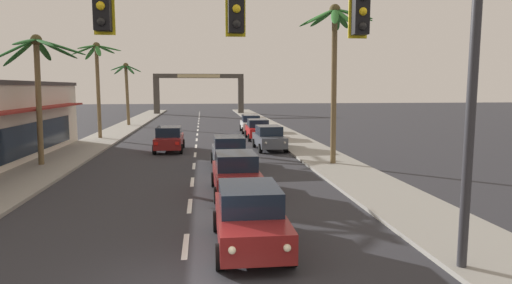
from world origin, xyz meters
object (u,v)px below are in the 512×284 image
object	(u,v)px
sedan_oncoming_far	(169,139)
sedan_parked_nearest_kerb	(251,124)
sedan_third_in_queue	(236,173)
town_gateway_arch	(199,88)
sedan_parked_mid_kerb	(269,138)
palm_left_farthest	(126,81)
sedan_fifth_in_queue	(229,152)
palm_left_second	(38,66)
palm_left_third	(97,68)
sedan_parked_far_kerb	(258,129)
palm_right_second	(335,43)
traffic_signal_mast	(317,42)
sedan_lead_at_stop_bar	(250,216)

from	to	relation	value
sedan_oncoming_far	sedan_parked_nearest_kerb	xyz separation A→B (m)	(6.92, 11.85, 0.00)
sedan_third_in_queue	town_gateway_arch	xyz separation A→B (m)	(-1.85, 55.27, 3.40)
sedan_parked_mid_kerb	palm_left_farthest	size ratio (longest dim) A/B	0.63
palm_left_farthest	sedan_oncoming_far	bearing A→B (deg)	-73.38
sedan_parked_mid_kerb	sedan_parked_nearest_kerb	bearing A→B (deg)	89.86
sedan_fifth_in_queue	palm_left_second	distance (m)	11.21
palm_left_third	palm_left_second	bearing A→B (deg)	-90.48
palm_left_second	sedan_parked_mid_kerb	bearing A→B (deg)	20.88
sedan_parked_far_kerb	town_gateway_arch	distance (m)	37.02
palm_left_third	palm_right_second	bearing A→B (deg)	-42.27
sedan_parked_nearest_kerb	palm_left_third	bearing A→B (deg)	-161.97
traffic_signal_mast	sedan_parked_mid_kerb	bearing A→B (deg)	84.10
palm_right_second	sedan_parked_far_kerb	bearing A→B (deg)	101.40
sedan_parked_far_kerb	palm_left_farthest	bearing A→B (deg)	132.06
sedan_parked_nearest_kerb	sedan_parked_far_kerb	size ratio (longest dim) A/B	1.00
palm_right_second	sedan_third_in_queue	bearing A→B (deg)	-134.75
sedan_fifth_in_queue	sedan_parked_far_kerb	world-z (taller)	same
sedan_parked_mid_kerb	town_gateway_arch	bearing A→B (deg)	96.81
sedan_parked_mid_kerb	sedan_parked_far_kerb	size ratio (longest dim) A/B	1.00
sedan_lead_at_stop_bar	palm_left_second	bearing A→B (deg)	126.40
traffic_signal_mast	palm_left_second	world-z (taller)	traffic_signal_mast
sedan_parked_nearest_kerb	palm_right_second	bearing A→B (deg)	-82.15
sedan_oncoming_far	palm_left_third	size ratio (longest dim) A/B	0.55
sedan_parked_nearest_kerb	sedan_fifth_in_queue	bearing A→B (deg)	-99.83
sedan_fifth_in_queue	sedan_parked_nearest_kerb	size ratio (longest dim) A/B	1.00
palm_right_second	town_gateway_arch	distance (m)	50.02
traffic_signal_mast	town_gateway_arch	xyz separation A→B (m)	(-2.96, 63.62, -1.04)
palm_left_farthest	sedan_fifth_in_queue	bearing A→B (deg)	-70.06
palm_left_second	palm_left_farthest	size ratio (longest dim) A/B	1.01
sedan_oncoming_far	palm_left_farthest	world-z (taller)	palm_left_farthest
palm_left_farthest	sedan_third_in_queue	bearing A→B (deg)	-73.65
sedan_fifth_in_queue	sedan_oncoming_far	size ratio (longest dim) A/B	1.00
sedan_parked_far_kerb	town_gateway_arch	xyz separation A→B (m)	(-5.12, 36.51, 3.40)
sedan_fifth_in_queue	palm_left_third	xyz separation A→B (m)	(-10.01, 14.17, 5.08)
sedan_oncoming_far	palm_left_second	xyz separation A→B (m)	(-6.40, -5.33, 4.65)
traffic_signal_mast	sedan_fifth_in_queue	size ratio (longest dim) A/B	2.41
sedan_third_in_queue	palm_left_farthest	size ratio (longest dim) A/B	0.63
sedan_parked_mid_kerb	palm_right_second	world-z (taller)	palm_right_second
sedan_third_in_queue	sedan_oncoming_far	distance (m)	13.21
sedan_third_in_queue	palm_left_second	size ratio (longest dim) A/B	0.63
sedan_parked_nearest_kerb	town_gateway_arch	size ratio (longest dim) A/B	0.31
sedan_oncoming_far	traffic_signal_mast	bearing A→B (deg)	-77.32
sedan_third_in_queue	sedan_fifth_in_queue	size ratio (longest dim) A/B	1.00
sedan_third_in_queue	town_gateway_arch	distance (m)	55.40
sedan_third_in_queue	sedan_fifth_in_queue	xyz separation A→B (m)	(0.09, 6.09, 0.00)
sedan_third_in_queue	sedan_lead_at_stop_bar	bearing A→B (deg)	-90.89
sedan_fifth_in_queue	palm_left_farthest	xyz separation A→B (m)	(-9.83, 27.09, 4.25)
sedan_parked_far_kerb	town_gateway_arch	size ratio (longest dim) A/B	0.31
sedan_third_in_queue	sedan_parked_mid_kerb	size ratio (longest dim) A/B	1.00
traffic_signal_mast	palm_right_second	bearing A→B (deg)	71.59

